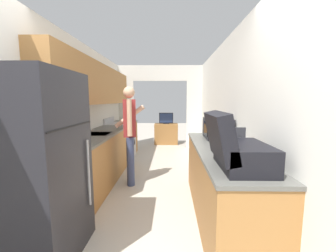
% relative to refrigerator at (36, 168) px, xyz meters
% --- Properties ---
extents(wall_left, '(0.38, 7.48, 2.50)m').
position_rel_refrigerator_xyz_m(wall_left, '(-0.30, 1.74, 0.61)').
color(wall_left, silver).
rests_on(wall_left, ground_plane).
extents(wall_right, '(0.06, 7.48, 2.50)m').
position_rel_refrigerator_xyz_m(wall_right, '(2.18, 1.30, 0.38)').
color(wall_right, silver).
rests_on(wall_right, ground_plane).
extents(wall_far_with_doorway, '(2.91, 0.06, 2.50)m').
position_rel_refrigerator_xyz_m(wall_far_with_doorway, '(0.90, 4.47, 0.57)').
color(wall_far_with_doorway, silver).
rests_on(wall_far_with_doorway, ground_plane).
extents(counter_left, '(0.62, 3.75, 0.90)m').
position_rel_refrigerator_xyz_m(counter_left, '(-0.06, 2.00, -0.42)').
color(counter_left, '#9E6B38').
rests_on(counter_left, ground_plane).
extents(counter_right, '(0.62, 2.28, 0.90)m').
position_rel_refrigerator_xyz_m(counter_right, '(1.85, 0.70, -0.42)').
color(counter_right, '#9E6B38').
rests_on(counter_right, ground_plane).
extents(refrigerator, '(0.74, 0.81, 1.74)m').
position_rel_refrigerator_xyz_m(refrigerator, '(0.00, 0.00, 0.00)').
color(refrigerator, black).
rests_on(refrigerator, ground_plane).
extents(range_oven, '(0.66, 0.80, 1.04)m').
position_rel_refrigerator_xyz_m(range_oven, '(-0.05, 3.35, -0.41)').
color(range_oven, '#B7B7BC').
rests_on(range_oven, ground_plane).
extents(person, '(0.55, 0.42, 1.71)m').
position_rel_refrigerator_xyz_m(person, '(0.52, 1.73, 0.05)').
color(person, '#384266').
rests_on(person, ground_plane).
extents(suitcase, '(0.50, 0.60, 0.49)m').
position_rel_refrigerator_xyz_m(suitcase, '(1.78, -0.06, 0.20)').
color(suitcase, black).
rests_on(suitcase, counter_right).
extents(microwave, '(0.39, 0.50, 0.30)m').
position_rel_refrigerator_xyz_m(microwave, '(1.94, 1.33, 0.18)').
color(microwave, black).
rests_on(microwave, counter_right).
extents(tv_cabinet, '(0.78, 0.42, 0.69)m').
position_rel_refrigerator_xyz_m(tv_cabinet, '(1.07, 5.08, -0.53)').
color(tv_cabinet, '#9E6B38').
rests_on(tv_cabinet, ground_plane).
extents(television, '(0.46, 0.16, 0.37)m').
position_rel_refrigerator_xyz_m(television, '(1.07, 5.04, 0.00)').
color(television, black).
rests_on(television, tv_cabinet).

